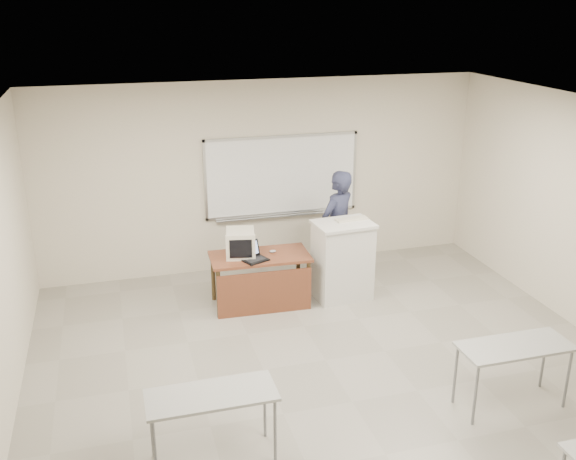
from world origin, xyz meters
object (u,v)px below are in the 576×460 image
object	(u,v)px
keyboard	(352,219)
laptop	(255,255)
presenter	(337,228)
podium	(342,260)
mouse	(273,251)
crt_monitor	(241,243)
whiteboard	(282,177)
instructor_desk	(262,272)

from	to	relation	value
keyboard	laptop	bearing A→B (deg)	178.90
presenter	podium	bearing A→B (deg)	46.75
laptop	mouse	xyz separation A→B (m)	(0.30, 0.17, -0.04)
podium	crt_monitor	world-z (taller)	podium
laptop	keyboard	xyz separation A→B (m)	(1.45, 0.10, 0.36)
whiteboard	keyboard	world-z (taller)	whiteboard
instructor_desk	presenter	xyz separation A→B (m)	(1.31, 0.55, 0.35)
keyboard	presenter	size ratio (longest dim) A/B	0.26
instructor_desk	keyboard	distance (m)	1.49
whiteboard	crt_monitor	bearing A→B (deg)	-126.26
keyboard	presenter	distance (m)	0.54
crt_monitor	mouse	distance (m)	0.48
mouse	keyboard	size ratio (longest dim) A/B	0.21
instructor_desk	mouse	bearing A→B (deg)	41.01
whiteboard	laptop	xyz separation A→B (m)	(-0.80, -1.49, -0.67)
instructor_desk	keyboard	bearing A→B (deg)	6.03
podium	keyboard	distance (m)	0.61
crt_monitor	keyboard	world-z (taller)	keyboard
whiteboard	crt_monitor	distance (m)	1.70
whiteboard	crt_monitor	world-z (taller)	whiteboard
whiteboard	laptop	size ratio (longest dim) A/B	7.68
whiteboard	keyboard	xyz separation A→B (m)	(0.65, -1.39, -0.31)
instructor_desk	presenter	size ratio (longest dim) A/B	0.79
instructor_desk	keyboard	size ratio (longest dim) A/B	2.97
mouse	keyboard	xyz separation A→B (m)	(1.15, -0.07, 0.40)
instructor_desk	crt_monitor	world-z (taller)	crt_monitor
podium	presenter	distance (m)	0.63
laptop	keyboard	size ratio (longest dim) A/B	0.69
laptop	keyboard	bearing A→B (deg)	-19.55
whiteboard	laptop	world-z (taller)	whiteboard
instructor_desk	laptop	bearing A→B (deg)	-169.92
instructor_desk	laptop	world-z (taller)	laptop
instructor_desk	podium	xyz separation A→B (m)	(1.20, 0.01, 0.04)
mouse	presenter	xyz separation A→B (m)	(1.11, 0.39, 0.11)
crt_monitor	presenter	world-z (taller)	presenter
whiteboard	presenter	bearing A→B (deg)	-56.63
whiteboard	mouse	distance (m)	1.58
whiteboard	crt_monitor	xyz separation A→B (m)	(-0.95, -1.30, -0.55)
whiteboard	laptop	distance (m)	1.82
instructor_desk	mouse	xyz separation A→B (m)	(0.20, 0.16, 0.23)
keyboard	crt_monitor	bearing A→B (deg)	171.45
podium	laptop	size ratio (longest dim) A/B	3.57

